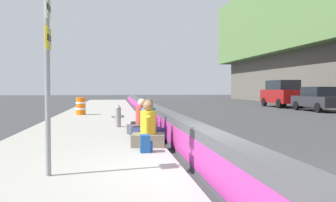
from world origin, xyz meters
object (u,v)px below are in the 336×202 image
seated_person_rear (142,123)px  backpack (145,144)px  seated_person_foreground (148,132)px  construction_barrel (81,106)px  fire_hydrant (118,115)px  seated_person_far (142,121)px  parked_car_fourth (319,99)px  seated_person_middle (149,126)px  parked_car_midline (282,93)px  route_sign_post (47,50)px

seated_person_rear → backpack: bearing=177.4°
seated_person_rear → seated_person_foreground: bearing=179.9°
seated_person_rear → construction_barrel: size_ratio=1.20×
fire_hydrant → seated_person_far: (-1.18, -0.82, -0.12)m
seated_person_foreground → parked_car_fourth: (14.24, -13.19, 0.36)m
seated_person_middle → seated_person_far: (2.16, 0.04, -0.03)m
seated_person_foreground → seated_person_far: seated_person_foreground is taller
fire_hydrant → seated_person_rear: bearing=-162.3°
seated_person_foreground → seated_person_rear: 2.33m
seated_person_middle → parked_car_midline: (18.37, -12.98, 0.68)m
fire_hydrant → construction_barrel: bearing=16.7°
seated_person_foreground → seated_person_rear: bearing=-0.1°
construction_barrel → backpack: bearing=-168.0°
seated_person_middle → route_sign_post: bearing=153.7°
parked_car_midline → parked_car_fourth: bearing=-179.2°
route_sign_post → fire_hydrant: bearing=-9.0°
backpack → parked_car_midline: (20.55, -13.25, 0.85)m
seated_person_far → parked_car_midline: 20.81m
seated_person_foreground → parked_car_midline: size_ratio=0.24×
seated_person_far → parked_car_midline: parked_car_midline is taller
route_sign_post → seated_person_middle: size_ratio=3.10×
fire_hydrant → seated_person_middle: (-3.34, -0.87, -0.09)m
seated_person_foreground → parked_car_midline: bearing=-33.7°
fire_hydrant → seated_person_foreground: size_ratio=0.76×
seated_person_middle → construction_barrel: 10.39m
seated_person_middle → backpack: size_ratio=2.90×
parked_car_midline → seated_person_foreground: bearing=146.3°
fire_hydrant → seated_person_far: seated_person_far is taller
fire_hydrant → parked_car_midline: size_ratio=0.18×
parked_car_fourth → seated_person_far: bearing=129.4°
construction_barrel → parked_car_midline: (8.38, -15.84, 0.56)m
backpack → route_sign_post: bearing=138.2°
route_sign_post → parked_car_fourth: 22.87m
construction_barrel → parked_car_midline: bearing=-62.1°
seated_person_foreground → backpack: bearing=170.7°
fire_hydrant → construction_barrel: size_ratio=0.93×
fire_hydrant → seated_person_rear: seated_person_rear is taller
seated_person_rear → backpack: 3.20m
seated_person_rear → route_sign_post: bearing=159.6°
seated_person_rear → construction_barrel: (8.97, 2.73, 0.12)m
construction_barrel → parked_car_midline: 17.93m
seated_person_far → construction_barrel: size_ratio=1.11×
construction_barrel → parked_car_midline: size_ratio=0.20×
parked_car_fourth → seated_person_foreground: bearing=137.2°
seated_person_rear → backpack: (-3.20, 0.15, -0.16)m
seated_person_middle → parked_car_midline: bearing=-35.3°
backpack → fire_hydrant: bearing=6.2°
seated_person_middle → seated_person_far: bearing=1.1°
seated_person_far → seated_person_foreground: bearing=178.6°
parked_car_fourth → parked_car_midline: 5.45m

